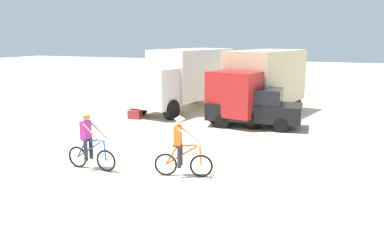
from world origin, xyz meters
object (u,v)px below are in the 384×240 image
object	(u,v)px
cyclist_cowboy_hat	(181,149)
cyclist_orange_shirt	(89,143)
box_truck_tan_camper	(261,80)
sedan_parked	(255,108)
supply_crate	(135,114)
box_truck_white_box	(186,76)

from	to	relation	value
cyclist_cowboy_hat	cyclist_orange_shirt	bearing A→B (deg)	-170.31
box_truck_tan_camper	sedan_parked	bearing A→B (deg)	-82.92
supply_crate	sedan_parked	bearing A→B (deg)	4.49
box_truck_white_box	sedan_parked	xyz separation A→B (m)	(4.60, -2.80, -0.99)
box_truck_white_box	cyclist_orange_shirt	size ratio (longest dim) A/B	3.89
box_truck_white_box	supply_crate	bearing A→B (deg)	-113.16
box_truck_tan_camper	cyclist_cowboy_hat	distance (m)	9.79
cyclist_orange_shirt	cyclist_cowboy_hat	world-z (taller)	same
box_truck_white_box	box_truck_tan_camper	xyz separation A→B (m)	(4.30, -0.35, 0.00)
supply_crate	box_truck_tan_camper	bearing A→B (deg)	27.13
sedan_parked	cyclist_cowboy_hat	size ratio (longest dim) A/B	2.38
cyclist_orange_shirt	supply_crate	bearing A→B (deg)	110.31
cyclist_cowboy_hat	supply_crate	bearing A→B (deg)	129.26
box_truck_white_box	box_truck_tan_camper	bearing A→B (deg)	-4.70
cyclist_orange_shirt	cyclist_cowboy_hat	bearing A→B (deg)	9.69
box_truck_white_box	sedan_parked	distance (m)	5.48
box_truck_tan_camper	cyclist_orange_shirt	world-z (taller)	box_truck_tan_camper
cyclist_cowboy_hat	box_truck_tan_camper	bearing A→B (deg)	89.22
sedan_parked	cyclist_orange_shirt	distance (m)	8.44
cyclist_cowboy_hat	supply_crate	size ratio (longest dim) A/B	3.00
supply_crate	box_truck_white_box	bearing A→B (deg)	66.84
sedan_parked	cyclist_orange_shirt	world-z (taller)	cyclist_orange_shirt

